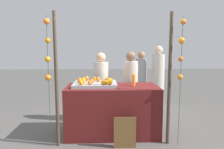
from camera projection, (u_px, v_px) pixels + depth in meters
name	position (u px, v px, depth m)	size (l,w,h in m)	color
ground_plane	(112.00, 134.00, 4.13)	(24.00, 24.00, 0.00)	#565451
stall_counter	(112.00, 110.00, 4.07)	(1.73, 0.83, 0.94)	#5B1919
orange_tray	(95.00, 84.00, 4.04)	(0.82, 0.67, 0.06)	#9EA0A5
orange_0	(103.00, 82.00, 3.81)	(0.08, 0.08, 0.08)	orange
orange_1	(98.00, 79.00, 4.17)	(0.09, 0.09, 0.09)	orange
orange_2	(83.00, 80.00, 4.11)	(0.09, 0.09, 0.09)	orange
orange_3	(92.00, 81.00, 4.00)	(0.07, 0.07, 0.07)	orange
orange_4	(81.00, 83.00, 3.77)	(0.09, 0.09, 0.09)	orange
orange_5	(80.00, 80.00, 4.04)	(0.09, 0.09, 0.09)	orange
orange_6	(109.00, 80.00, 4.02)	(0.09, 0.09, 0.09)	orange
orange_7	(90.00, 82.00, 3.82)	(0.08, 0.08, 0.08)	orange
orange_8	(111.00, 80.00, 4.09)	(0.07, 0.07, 0.07)	orange
orange_9	(107.00, 79.00, 4.17)	(0.08, 0.08, 0.08)	orange
orange_10	(110.00, 82.00, 3.81)	(0.08, 0.08, 0.08)	orange
orange_11	(87.00, 78.00, 4.29)	(0.09, 0.09, 0.09)	orange
orange_12	(106.00, 82.00, 3.87)	(0.07, 0.07, 0.07)	orange
orange_13	(94.00, 79.00, 4.30)	(0.07, 0.07, 0.07)	orange
orange_14	(83.00, 81.00, 3.98)	(0.09, 0.09, 0.09)	orange
juice_bottle	(134.00, 80.00, 4.00)	(0.06, 0.06, 0.23)	orange
chalkboard_sign	(125.00, 133.00, 3.52)	(0.37, 0.03, 0.55)	brown
vendor_left	(101.00, 90.00, 4.73)	(0.31, 0.31, 1.55)	beige
vendor_right	(130.00, 90.00, 4.71)	(0.32, 0.32, 1.58)	beige
crowd_person_0	(141.00, 80.00, 6.22)	(0.31, 0.31, 1.54)	#99999E
crowd_person_1	(158.00, 79.00, 5.91)	(0.34, 0.34, 1.70)	beige
canopy_post_left	(56.00, 81.00, 3.50)	(0.06, 0.06, 2.24)	#473828
canopy_post_right	(169.00, 80.00, 3.58)	(0.06, 0.06, 2.24)	#473828
garland_strand_left	(47.00, 51.00, 3.41)	(0.11, 0.10, 2.17)	#2D4C23
garland_strand_right	(181.00, 49.00, 3.47)	(0.11, 0.10, 2.17)	#2D4C23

